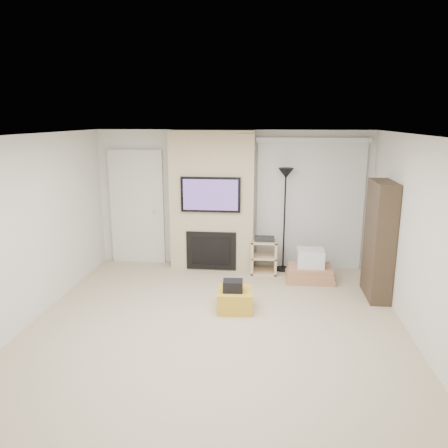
# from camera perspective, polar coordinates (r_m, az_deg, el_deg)

# --- Properties ---
(floor) EXTENTS (5.00, 5.50, 0.00)m
(floor) POSITION_cam_1_polar(r_m,az_deg,el_deg) (5.84, -1.24, -13.87)
(floor) COLOR tan
(floor) RESTS_ON ground
(ceiling) EXTENTS (5.00, 5.50, 0.00)m
(ceiling) POSITION_cam_1_polar(r_m,az_deg,el_deg) (5.18, -1.38, 11.47)
(ceiling) COLOR white
(ceiling) RESTS_ON wall_back
(wall_back) EXTENTS (5.00, 0.00, 2.50)m
(wall_back) POSITION_cam_1_polar(r_m,az_deg,el_deg) (8.04, 1.13, 3.28)
(wall_back) COLOR silver
(wall_back) RESTS_ON ground
(wall_front) EXTENTS (5.00, 0.00, 2.50)m
(wall_front) POSITION_cam_1_polar(r_m,az_deg,el_deg) (2.86, -8.46, -16.84)
(wall_front) COLOR silver
(wall_front) RESTS_ON ground
(wall_left) EXTENTS (0.00, 5.50, 2.50)m
(wall_left) POSITION_cam_1_polar(r_m,az_deg,el_deg) (6.20, -24.91, -1.15)
(wall_left) COLOR silver
(wall_left) RESTS_ON ground
(wall_right) EXTENTS (0.00, 5.50, 2.50)m
(wall_right) POSITION_cam_1_polar(r_m,az_deg,el_deg) (5.65, 24.78, -2.48)
(wall_right) COLOR silver
(wall_right) RESTS_ON ground
(hvac_vent) EXTENTS (0.35, 0.18, 0.01)m
(hvac_vent) POSITION_cam_1_polar(r_m,az_deg,el_deg) (5.94, 3.52, 11.70)
(hvac_vent) COLOR silver
(hvac_vent) RESTS_ON ceiling
(ottoman) EXTENTS (0.53, 0.53, 0.30)m
(ottoman) POSITION_cam_1_polar(r_m,az_deg,el_deg) (6.38, 1.44, -9.86)
(ottoman) COLOR gold
(ottoman) RESTS_ON floor
(black_bag) EXTENTS (0.29, 0.24, 0.16)m
(black_bag) POSITION_cam_1_polar(r_m,az_deg,el_deg) (6.26, 1.17, -8.07)
(black_bag) COLOR black
(black_bag) RESTS_ON ottoman
(fireplace_wall) EXTENTS (1.50, 0.47, 2.50)m
(fireplace_wall) POSITION_cam_1_polar(r_m,az_deg,el_deg) (7.88, -1.54, 2.96)
(fireplace_wall) COLOR #C3B188
(fireplace_wall) RESTS_ON floor
(entry_door) EXTENTS (1.02, 0.11, 2.14)m
(entry_door) POSITION_cam_1_polar(r_m,az_deg,el_deg) (8.38, -11.26, 2.09)
(entry_door) COLOR silver
(entry_door) RESTS_ON floor
(vertical_blinds) EXTENTS (1.98, 0.10, 2.37)m
(vertical_blinds) POSITION_cam_1_polar(r_m,az_deg,el_deg) (8.00, 11.16, 3.14)
(vertical_blinds) COLOR silver
(vertical_blinds) RESTS_ON floor
(floor_lamp) EXTENTS (0.28, 0.28, 1.86)m
(floor_lamp) POSITION_cam_1_polar(r_m,az_deg,el_deg) (7.74, 8.02, 4.34)
(floor_lamp) COLOR black
(floor_lamp) RESTS_ON floor
(av_stand) EXTENTS (0.45, 0.38, 0.66)m
(av_stand) POSITION_cam_1_polar(r_m,az_deg,el_deg) (7.80, 5.26, -3.95)
(av_stand) COLOR #E0BD8C
(av_stand) RESTS_ON floor
(box_stack) EXTENTS (0.81, 0.61, 0.54)m
(box_stack) POSITION_cam_1_polar(r_m,az_deg,el_deg) (7.62, 11.15, -5.70)
(box_stack) COLOR #B47B57
(box_stack) RESTS_ON floor
(bookshelf) EXTENTS (0.30, 0.80, 1.80)m
(bookshelf) POSITION_cam_1_polar(r_m,az_deg,el_deg) (7.00, 19.62, -2.03)
(bookshelf) COLOR #33271B
(bookshelf) RESTS_ON floor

